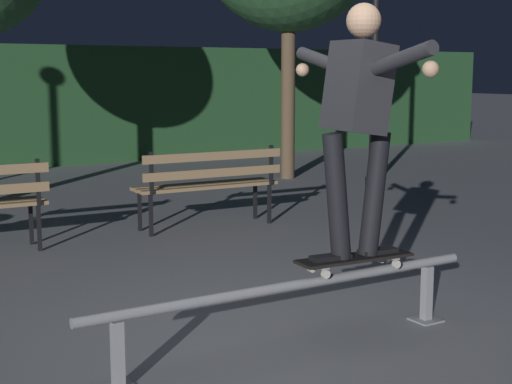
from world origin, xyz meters
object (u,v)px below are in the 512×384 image
Objects in this scene: skateboard at (355,259)px; skateboarder at (358,109)px; park_bench_left_center at (209,179)px; lamp_post_right at (376,16)px; grind_rail at (291,297)px.

skateboarder reaches higher than skateboard.
park_bench_left_center is 4.35m from lamp_post_right.
skateboard is at bearing -130.85° from lamp_post_right.
skateboard is at bearing 176.02° from skateboarder.
park_bench_left_center is at bearing -156.40° from lamp_post_right.
skateboarder is at bearing -3.98° from skateboard.
lamp_post_right reaches higher than skateboard.
lamp_post_right is at bearing 46.21° from grind_rail.
lamp_post_right is (4.39, 5.08, 1.03)m from skateboarder.
grind_rail is at bearing 179.98° from skateboarder.
skateboarder is at bearing -103.22° from park_bench_left_center.
skateboard is 0.51× the size of skateboarder.
skateboard is (0.48, -0.00, 0.17)m from grind_rail.
skateboarder is 3.73m from park_bench_left_center.
skateboard is 0.49× the size of park_bench_left_center.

